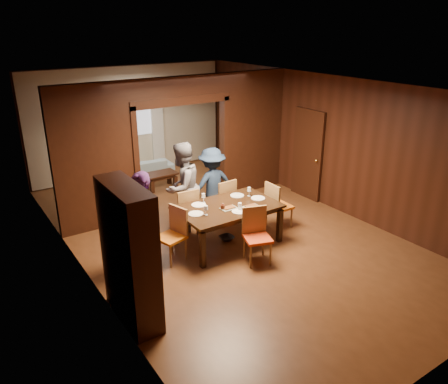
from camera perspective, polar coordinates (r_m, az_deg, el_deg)
floor at (r=8.78m, az=-0.13°, el=-5.26°), size 9.00×9.00×0.00m
ceiling at (r=7.91m, az=-0.14°, el=13.84°), size 5.50×9.00×0.02m
room_walls at (r=9.78m, az=-6.32°, el=6.86°), size 5.52×9.01×2.90m
person_purple at (r=7.36m, az=-10.63°, el=-3.80°), size 0.56×0.71×1.71m
person_grey at (r=8.59m, az=-5.49°, el=0.60°), size 1.08×0.99×1.81m
person_navy at (r=9.09m, az=-1.58°, el=1.03°), size 1.03×0.62×1.56m
sofa at (r=11.79m, az=-11.18°, el=2.85°), size 1.88×0.83×0.54m
serving_bowl at (r=8.16m, az=0.35°, el=-1.29°), size 0.28×0.28×0.07m
dining_table at (r=8.23m, az=0.47°, el=-4.26°), size 1.87×1.16×0.76m
coffee_table at (r=11.10m, az=-8.25°, el=1.50°), size 0.80×0.50×0.40m
chair_left at (r=7.64m, az=-7.00°, el=-5.69°), size 0.54×0.54×0.97m
chair_right at (r=8.88m, az=7.25°, el=-1.68°), size 0.44×0.44×0.97m
chair_far_l at (r=8.58m, az=-5.15°, el=-2.45°), size 0.48×0.48×0.97m
chair_far_r at (r=9.01m, az=-0.30°, el=-1.16°), size 0.46×0.46×0.97m
chair_near at (r=7.57m, az=4.40°, el=-5.83°), size 0.56×0.56×0.97m
hutch at (r=6.11m, az=-12.27°, el=-7.97°), size 0.40×1.20×2.00m
door_right at (r=10.37m, az=10.85°, el=4.84°), size 0.06×0.90×2.10m
window_far at (r=12.01m, az=-12.17°, el=10.20°), size 1.20×0.03×1.30m
curtain_left at (r=11.82m, az=-15.31°, el=7.50°), size 0.35×0.06×2.40m
curtain_right at (r=12.36m, az=-8.69°, el=8.60°), size 0.35×0.06×2.40m
plate_left at (r=7.75m, az=-3.69°, el=-2.85°), size 0.27×0.27×0.01m
plate_far_l at (r=8.12m, az=-3.32°, el=-1.68°), size 0.27×0.27×0.01m
plate_far_r at (r=8.54m, az=1.73°, el=-0.45°), size 0.27×0.27×0.01m
plate_right at (r=8.43m, az=4.47°, el=-0.80°), size 0.27×0.27×0.01m
plate_near at (r=7.83m, az=2.00°, el=-2.54°), size 0.27×0.27×0.01m
platter_a at (r=7.94m, az=0.63°, el=-2.09°), size 0.30×0.20×0.04m
platter_b at (r=8.02m, az=3.58°, el=-1.88°), size 0.30×0.20×0.04m
wineglass_left at (r=7.66m, az=-2.37°, el=-2.42°), size 0.08×0.08×0.18m
wineglass_far at (r=8.20m, az=-2.70°, el=-0.79°), size 0.08×0.08×0.18m
wineglass_right at (r=8.51m, az=3.30°, el=0.05°), size 0.08×0.08×0.18m
tumbler at (r=7.87m, az=2.09°, el=-1.91°), size 0.07×0.07×0.14m
condiment_jar at (r=7.90m, az=-0.17°, el=-1.93°), size 0.08×0.08×0.11m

